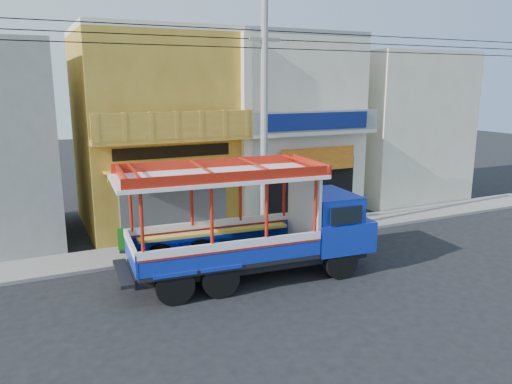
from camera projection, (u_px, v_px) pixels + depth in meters
The scene contains 11 objects.
ground at pixel (333, 267), 16.83m from camera, with size 90.00×90.00×0.00m, color black.
sidewalk at pixel (278, 234), 20.35m from camera, with size 30.00×2.00×0.12m, color slate.
shophouse_left at pixel (153, 130), 21.30m from camera, with size 6.00×7.50×8.24m.
shophouse_right at pixel (277, 125), 23.81m from camera, with size 6.00×6.75×8.24m.
party_pilaster at pixel (247, 137), 19.83m from camera, with size 0.35×0.30×8.00m, color beige.
filler_building_right at pixel (392, 126), 26.84m from camera, with size 6.00×6.00×7.60m, color beige.
utility_pole at pixel (268, 112), 18.30m from camera, with size 28.00×0.26×9.00m.
songthaew_truck at pixel (266, 222), 15.74m from camera, with size 8.13×3.16×3.72m.
green_sign at pixel (126, 242), 17.89m from camera, with size 0.58×0.41×0.90m.
potted_plant_a at pixel (315, 216), 20.97m from camera, with size 0.85×0.74×0.94m, color #215A19.
potted_plant_c at pixel (351, 209), 22.31m from camera, with size 0.52×0.52×0.93m, color #215A19.
Camera 1 is at (-9.16, -13.24, 6.11)m, focal length 35.00 mm.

